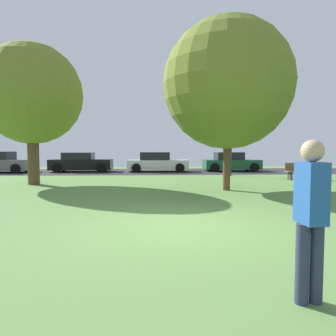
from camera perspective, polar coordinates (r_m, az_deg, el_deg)
The scene contains 11 objects.
ground_plane at distance 6.61m, azimuth 1.77°, elevation -10.80°, with size 44.00×44.00×0.00m, color #5B8442.
road_strip at distance 22.44m, azimuth -1.83°, elevation -0.64°, with size 44.00×6.40×0.01m, color #28282B.
oak_tree_right at distance 15.64m, azimuth -24.03°, elevation 12.41°, with size 4.56×4.56×6.43m.
birch_tree_lone at distance 12.63m, azimuth 11.03°, elevation 15.03°, with size 5.07×5.07×6.70m.
person_bystander at distance 3.56m, azimuth 25.02°, elevation -7.67°, with size 0.30×0.33×1.73m.
parked_car_grey at distance 24.52m, azimuth -28.77°, elevation 0.84°, with size 4.02×2.08×1.46m.
parked_car_black at distance 23.06m, azimuth -15.89°, elevation 0.93°, with size 4.34×1.99×1.39m.
parked_car_white at distance 22.31m, azimuth -2.05°, elevation 0.98°, with size 4.37×1.92×1.41m.
parked_car_green at distance 23.39m, azimuth 11.60°, elevation 1.02°, with size 4.12×2.07×1.40m.
park_bench at distance 17.83m, azimuth 23.43°, elevation -0.53°, with size 1.60×0.45×0.90m.
street_lamp_post at distance 19.23m, azimuth 11.60°, elevation 5.29°, with size 0.14×0.14×4.50m, color #2D2D33.
Camera 1 is at (-0.57, -6.38, 1.64)m, focal length 32.76 mm.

